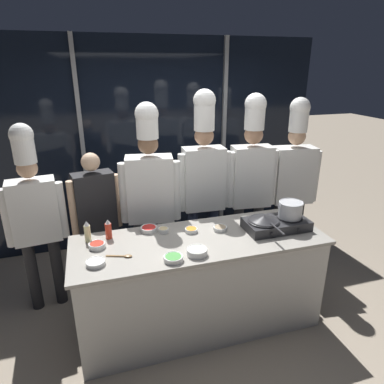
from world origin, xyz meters
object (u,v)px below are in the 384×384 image
at_px(prep_bowl_ginger, 163,230).
at_px(person_guest, 96,212).
at_px(prep_bowl_bean_sprouts, 197,251).
at_px(prep_bowl_bell_pepper, 149,229).
at_px(stock_pot, 290,209).
at_px(squeeze_bottle_chili, 108,229).
at_px(prep_bowl_mushrooms, 220,228).
at_px(chef_head, 34,210).
at_px(chef_sous, 150,189).
at_px(squeeze_bottle_oil, 87,232).
at_px(chef_apprentice, 293,174).
at_px(portable_stove, 276,224).
at_px(prep_bowl_carrots, 191,230).
at_px(frying_pan, 264,219).
at_px(chef_line, 204,175).
at_px(prep_bowl_scallions, 173,258).
at_px(prep_bowl_chili_flakes, 97,245).
at_px(chef_pastry, 251,174).
at_px(serving_spoon_slotted, 124,256).
at_px(prep_bowl_rice, 95,262).

relative_size(prep_bowl_ginger, person_guest, 0.06).
xyz_separation_m(prep_bowl_bean_sprouts, prep_bowl_ginger, (-0.17, 0.46, -0.01)).
bearing_deg(prep_bowl_ginger, prep_bowl_bell_pepper, 152.82).
bearing_deg(stock_pot, squeeze_bottle_chili, 170.87).
xyz_separation_m(prep_bowl_mushrooms, chef_head, (-1.64, 0.61, 0.14)).
bearing_deg(chef_sous, prep_bowl_bell_pepper, 85.81).
height_order(prep_bowl_mushrooms, chef_sous, chef_sous).
bearing_deg(squeeze_bottle_oil, chef_apprentice, 12.87).
height_order(portable_stove, chef_apprentice, chef_apprentice).
height_order(squeeze_bottle_oil, prep_bowl_mushrooms, squeeze_bottle_oil).
bearing_deg(prep_bowl_carrots, stock_pot, -10.64).
xyz_separation_m(frying_pan, squeeze_bottle_oil, (-1.54, 0.26, -0.03)).
distance_m(prep_bowl_bell_pepper, chef_line, 0.92).
height_order(prep_bowl_scallions, prep_bowl_chili_flakes, prep_bowl_chili_flakes).
height_order(squeeze_bottle_chili, prep_bowl_chili_flakes, squeeze_bottle_chili).
relative_size(chef_head, chef_pastry, 0.91).
bearing_deg(portable_stove, chef_line, 118.13).
relative_size(squeeze_bottle_oil, chef_pastry, 0.09).
height_order(squeeze_bottle_chili, prep_bowl_bell_pepper, squeeze_bottle_chili).
distance_m(frying_pan, chef_apprentice, 1.12).
distance_m(squeeze_bottle_chili, squeeze_bottle_oil, 0.18).
xyz_separation_m(portable_stove, squeeze_bottle_oil, (-1.68, 0.25, 0.04)).
relative_size(portable_stove, serving_spoon_slotted, 2.80).
bearing_deg(squeeze_bottle_oil, prep_bowl_chili_flakes, -62.08).
height_order(frying_pan, chef_sous, chef_sous).
bearing_deg(prep_bowl_chili_flakes, frying_pan, -5.01).
distance_m(squeeze_bottle_chili, prep_bowl_rice, 0.43).
xyz_separation_m(squeeze_bottle_oil, prep_bowl_chili_flakes, (0.07, -0.13, -0.07)).
bearing_deg(prep_bowl_rice, prep_bowl_bell_pepper, 41.96).
bearing_deg(squeeze_bottle_chili, stock_pot, -9.13).
xyz_separation_m(prep_bowl_bean_sprouts, prep_bowl_chili_flakes, (-0.77, 0.35, -0.01)).
height_order(squeeze_bottle_chili, prep_bowl_mushrooms, squeeze_bottle_chili).
height_order(prep_bowl_scallions, prep_bowl_mushrooms, prep_bowl_scallions).
bearing_deg(squeeze_bottle_chili, squeeze_bottle_oil, -176.56).
bearing_deg(person_guest, chef_head, -3.98).
relative_size(prep_bowl_carrots, prep_bowl_scallions, 0.75).
distance_m(chef_head, person_guest, 0.57).
xyz_separation_m(prep_bowl_carrots, prep_bowl_ginger, (-0.25, 0.07, 0.00)).
height_order(prep_bowl_carrots, serving_spoon_slotted, prep_bowl_carrots).
bearing_deg(chef_pastry, chef_head, 7.11).
height_order(prep_bowl_mushrooms, chef_head, chef_head).
height_order(prep_bowl_ginger, chef_line, chef_line).
bearing_deg(stock_pot, chef_head, 162.09).
bearing_deg(chef_sous, prep_bowl_bean_sprouts, 110.66).
distance_m(prep_bowl_carrots, chef_head, 1.49).
xyz_separation_m(squeeze_bottle_chili, chef_sous, (0.46, 0.46, 0.17)).
relative_size(frying_pan, prep_bowl_scallions, 3.20).
bearing_deg(prep_bowl_bell_pepper, portable_stove, -14.71).
distance_m(stock_pot, prep_bowl_mushrooms, 0.67).
relative_size(prep_bowl_bell_pepper, serving_spoon_slotted, 0.74).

